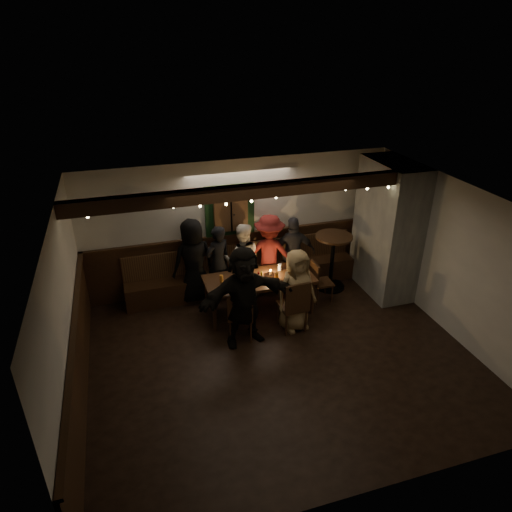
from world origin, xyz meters
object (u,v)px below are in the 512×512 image
object	(u,v)px
person_e	(293,253)
high_top	(333,255)
person_b	(218,263)
person_a	(194,261)
person_c	(242,260)
person_g	(296,290)
chair_near_right	(295,304)
person_d	(269,254)
chair_near_left	(241,313)
dining_table	(259,281)
chair_end	(319,279)
person_f	(244,296)

from	to	relation	value
person_e	high_top	bearing A→B (deg)	168.05
person_b	person_e	world-z (taller)	person_e
person_a	person_c	world-z (taller)	person_a
person_b	person_g	distance (m)	1.73
chair_near_right	person_d	size ratio (longest dim) A/B	0.62
chair_near_right	person_a	size ratio (longest dim) A/B	0.60
chair_near_left	person_a	size ratio (longest dim) A/B	0.56
dining_table	chair_end	distance (m)	1.20
dining_table	person_c	xyz separation A→B (m)	(-0.12, 0.71, 0.10)
person_b	person_c	xyz separation A→B (m)	(0.47, -0.02, -0.00)
person_b	person_d	distance (m)	1.02
chair_near_right	high_top	xyz separation A→B (m)	(1.25, 1.19, 0.16)
person_e	person_c	bearing A→B (deg)	6.54
chair_near_left	person_c	distance (m)	1.51
chair_near_right	person_g	distance (m)	0.23
high_top	person_c	size ratio (longest dim) A/B	0.77
chair_near_right	person_d	xyz separation A→B (m)	(0.03, 1.47, 0.24)
person_a	dining_table	bearing A→B (deg)	130.59
chair_near_right	person_d	world-z (taller)	person_d
person_c	person_e	size ratio (longest dim) A/B	0.99
person_d	chair_end	bearing A→B (deg)	160.35
chair_near_left	person_f	world-z (taller)	person_f
dining_table	person_a	xyz separation A→B (m)	(-1.05, 0.77, 0.18)
person_d	person_e	size ratio (longest dim) A/B	1.07
dining_table	person_f	size ratio (longest dim) A/B	1.13
person_b	person_c	distance (m)	0.47
dining_table	person_e	distance (m)	1.15
chair_near_right	person_b	distance (m)	1.80
chair_end	person_c	size ratio (longest dim) A/B	0.55
person_f	person_g	xyz separation A→B (m)	(0.95, 0.12, -0.12)
chair_near_left	person_g	bearing A→B (deg)	4.01
chair_near_right	person_a	world-z (taller)	person_a
person_f	person_g	distance (m)	0.97
high_top	person_c	xyz separation A→B (m)	(-1.76, 0.29, 0.02)
high_top	person_f	bearing A→B (deg)	-150.82
dining_table	chair_near_left	world-z (taller)	chair_near_left
high_top	person_f	xyz separation A→B (m)	(-2.14, -1.20, 0.15)
chair_end	high_top	bearing A→B (deg)	40.94
chair_near_left	person_a	distance (m)	1.61
chair_near_left	chair_end	distance (m)	1.89
chair_near_right	high_top	size ratio (longest dim) A/B	0.87
dining_table	person_g	xyz separation A→B (m)	(0.45, -0.66, 0.10)
person_f	chair_near_left	bearing A→B (deg)	124.90
dining_table	person_f	world-z (taller)	person_f
chair_end	person_a	size ratio (longest dim) A/B	0.50
person_e	person_g	world-z (taller)	person_e
dining_table	chair_near_left	distance (m)	0.92
person_a	person_f	xyz separation A→B (m)	(0.55, -1.54, 0.04)
person_b	high_top	bearing A→B (deg)	149.52
person_f	person_c	bearing A→B (deg)	68.34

